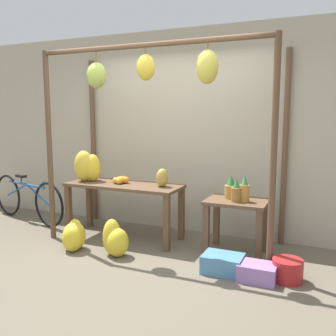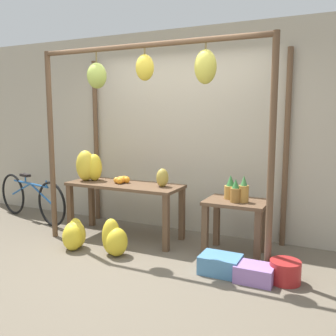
{
  "view_description": "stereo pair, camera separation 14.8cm",
  "coord_description": "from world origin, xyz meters",
  "px_view_note": "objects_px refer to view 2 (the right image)",
  "views": [
    {
      "loc": [
        1.96,
        -3.43,
        1.66
      ],
      "look_at": [
        0.1,
        0.79,
        0.99
      ],
      "focal_mm": 40.0,
      "sensor_mm": 36.0,
      "label": 1
    },
    {
      "loc": [
        2.09,
        -3.37,
        1.66
      ],
      "look_at": [
        0.1,
        0.79,
        0.99
      ],
      "focal_mm": 40.0,
      "sensor_mm": 36.0,
      "label": 2
    }
  ],
  "objects_px": {
    "blue_bucket": "(285,272)",
    "parked_bicycle": "(31,198)",
    "papaya_pile": "(162,178)",
    "fruit_crate_white": "(220,264)",
    "banana_pile_ground_right": "(114,239)",
    "banana_pile_on_table": "(90,167)",
    "banana_pile_ground_left": "(74,235)",
    "fruit_crate_purple": "(255,273)",
    "pineapple_cluster": "(236,190)",
    "orange_pile": "(122,180)"
  },
  "relations": [
    {
      "from": "banana_pile_ground_left",
      "to": "fruit_crate_purple",
      "type": "bearing_deg",
      "value": 0.66
    },
    {
      "from": "banana_pile_on_table",
      "to": "parked_bicycle",
      "type": "xyz_separation_m",
      "value": [
        -1.23,
        0.1,
        -0.57
      ]
    },
    {
      "from": "banana_pile_on_table",
      "to": "pineapple_cluster",
      "type": "distance_m",
      "value": 2.06
    },
    {
      "from": "blue_bucket",
      "to": "pineapple_cluster",
      "type": "bearing_deg",
      "value": 142.48
    },
    {
      "from": "banana_pile_ground_right",
      "to": "orange_pile",
      "type": "bearing_deg",
      "value": 114.29
    },
    {
      "from": "papaya_pile",
      "to": "fruit_crate_purple",
      "type": "height_order",
      "value": "papaya_pile"
    },
    {
      "from": "banana_pile_on_table",
      "to": "papaya_pile",
      "type": "distance_m",
      "value": 1.1
    },
    {
      "from": "fruit_crate_purple",
      "to": "banana_pile_ground_left",
      "type": "bearing_deg",
      "value": -179.34
    },
    {
      "from": "blue_bucket",
      "to": "banana_pile_on_table",
      "type": "bearing_deg",
      "value": 169.92
    },
    {
      "from": "banana_pile_ground_right",
      "to": "banana_pile_ground_left",
      "type": "bearing_deg",
      "value": -178.22
    },
    {
      "from": "banana_pile_ground_left",
      "to": "fruit_crate_white",
      "type": "relative_size",
      "value": 0.91
    },
    {
      "from": "orange_pile",
      "to": "parked_bicycle",
      "type": "bearing_deg",
      "value": 177.65
    },
    {
      "from": "banana_pile_on_table",
      "to": "blue_bucket",
      "type": "height_order",
      "value": "banana_pile_on_table"
    },
    {
      "from": "banana_pile_ground_right",
      "to": "papaya_pile",
      "type": "distance_m",
      "value": 0.97
    },
    {
      "from": "orange_pile",
      "to": "pineapple_cluster",
      "type": "distance_m",
      "value": 1.56
    },
    {
      "from": "banana_pile_ground_right",
      "to": "parked_bicycle",
      "type": "height_order",
      "value": "parked_bicycle"
    },
    {
      "from": "banana_pile_on_table",
      "to": "orange_pile",
      "type": "height_order",
      "value": "banana_pile_on_table"
    },
    {
      "from": "fruit_crate_white",
      "to": "blue_bucket",
      "type": "xyz_separation_m",
      "value": [
        0.64,
        0.07,
        0.01
      ]
    },
    {
      "from": "banana_pile_on_table",
      "to": "blue_bucket",
      "type": "distance_m",
      "value": 2.88
    },
    {
      "from": "banana_pile_ground_right",
      "to": "parked_bicycle",
      "type": "relative_size",
      "value": 0.25
    },
    {
      "from": "fruit_crate_purple",
      "to": "parked_bicycle",
      "type": "bearing_deg",
      "value": 169.29
    },
    {
      "from": "banana_pile_ground_right",
      "to": "fruit_crate_purple",
      "type": "height_order",
      "value": "banana_pile_ground_right"
    },
    {
      "from": "papaya_pile",
      "to": "fruit_crate_white",
      "type": "bearing_deg",
      "value": -31.22
    },
    {
      "from": "fruit_crate_white",
      "to": "blue_bucket",
      "type": "height_order",
      "value": "blue_bucket"
    },
    {
      "from": "orange_pile",
      "to": "blue_bucket",
      "type": "height_order",
      "value": "orange_pile"
    },
    {
      "from": "fruit_crate_white",
      "to": "banana_pile_ground_left",
      "type": "bearing_deg",
      "value": -177.76
    },
    {
      "from": "banana_pile_on_table",
      "to": "banana_pile_ground_left",
      "type": "bearing_deg",
      "value": -72.07
    },
    {
      "from": "banana_pile_ground_right",
      "to": "blue_bucket",
      "type": "xyz_separation_m",
      "value": [
        1.93,
        0.12,
        -0.08
      ]
    },
    {
      "from": "banana_pile_on_table",
      "to": "blue_bucket",
      "type": "relative_size",
      "value": 1.39
    },
    {
      "from": "orange_pile",
      "to": "fruit_crate_white",
      "type": "distance_m",
      "value": 1.81
    },
    {
      "from": "papaya_pile",
      "to": "blue_bucket",
      "type": "bearing_deg",
      "value": -17.93
    },
    {
      "from": "banana_pile_ground_left",
      "to": "blue_bucket",
      "type": "xyz_separation_m",
      "value": [
        2.51,
        0.14,
        -0.06
      ]
    },
    {
      "from": "orange_pile",
      "to": "pineapple_cluster",
      "type": "relative_size",
      "value": 0.67
    },
    {
      "from": "papaya_pile",
      "to": "fruit_crate_purple",
      "type": "relative_size",
      "value": 0.63
    },
    {
      "from": "blue_bucket",
      "to": "fruit_crate_white",
      "type": "bearing_deg",
      "value": -174.02
    },
    {
      "from": "pineapple_cluster",
      "to": "banana_pile_ground_left",
      "type": "xyz_separation_m",
      "value": [
        -1.86,
        -0.65,
        -0.61
      ]
    },
    {
      "from": "fruit_crate_white",
      "to": "blue_bucket",
      "type": "bearing_deg",
      "value": 5.98
    },
    {
      "from": "parked_bicycle",
      "to": "papaya_pile",
      "type": "xyz_separation_m",
      "value": [
        2.33,
        -0.05,
        0.49
      ]
    },
    {
      "from": "banana_pile_on_table",
      "to": "banana_pile_ground_right",
      "type": "height_order",
      "value": "banana_pile_on_table"
    },
    {
      "from": "banana_pile_on_table",
      "to": "papaya_pile",
      "type": "height_order",
      "value": "banana_pile_on_table"
    },
    {
      "from": "orange_pile",
      "to": "parked_bicycle",
      "type": "distance_m",
      "value": 1.79
    },
    {
      "from": "banana_pile_ground_left",
      "to": "parked_bicycle",
      "type": "height_order",
      "value": "parked_bicycle"
    },
    {
      "from": "banana_pile_on_table",
      "to": "blue_bucket",
      "type": "xyz_separation_m",
      "value": [
        2.72,
        -0.48,
        -0.82
      ]
    },
    {
      "from": "blue_bucket",
      "to": "banana_pile_ground_left",
      "type": "bearing_deg",
      "value": -176.8
    },
    {
      "from": "pineapple_cluster",
      "to": "parked_bicycle",
      "type": "bearing_deg",
      "value": 178.7
    },
    {
      "from": "papaya_pile",
      "to": "fruit_crate_purple",
      "type": "xyz_separation_m",
      "value": [
        1.34,
        -0.64,
        -0.76
      ]
    },
    {
      "from": "pineapple_cluster",
      "to": "banana_pile_on_table",
      "type": "bearing_deg",
      "value": -179.38
    },
    {
      "from": "blue_bucket",
      "to": "parked_bicycle",
      "type": "bearing_deg",
      "value": 171.65
    },
    {
      "from": "pineapple_cluster",
      "to": "fruit_crate_white",
      "type": "xyz_separation_m",
      "value": [
        0.01,
        -0.57,
        -0.68
      ]
    },
    {
      "from": "banana_pile_on_table",
      "to": "parked_bicycle",
      "type": "distance_m",
      "value": 1.36
    }
  ]
}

